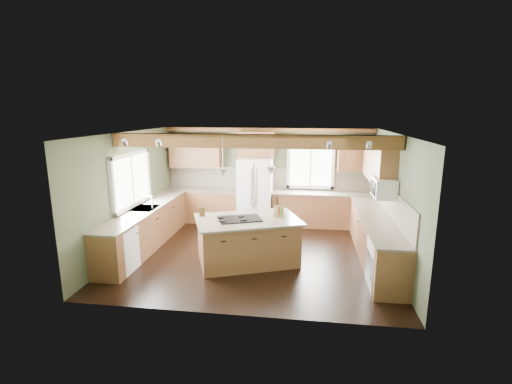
# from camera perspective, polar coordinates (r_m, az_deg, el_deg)

# --- Properties ---
(floor) EXTENTS (5.60, 5.60, 0.00)m
(floor) POSITION_cam_1_polar(r_m,az_deg,el_deg) (8.18, -0.10, -9.43)
(floor) COLOR black
(floor) RESTS_ON ground
(ceiling) EXTENTS (5.60, 5.60, 0.00)m
(ceiling) POSITION_cam_1_polar(r_m,az_deg,el_deg) (7.60, -0.11, 9.08)
(ceiling) COLOR silver
(ceiling) RESTS_ON wall_back
(wall_back) EXTENTS (5.60, 0.00, 5.60)m
(wall_back) POSITION_cam_1_polar(r_m,az_deg,el_deg) (10.22, 1.87, 2.61)
(wall_back) COLOR #4A543B
(wall_back) RESTS_ON ground
(wall_left) EXTENTS (0.00, 5.00, 5.00)m
(wall_left) POSITION_cam_1_polar(r_m,az_deg,el_deg) (8.63, -18.85, 0.09)
(wall_left) COLOR #4A543B
(wall_left) RESTS_ON ground
(wall_right) EXTENTS (0.00, 5.00, 5.00)m
(wall_right) POSITION_cam_1_polar(r_m,az_deg,el_deg) (7.90, 20.43, -1.12)
(wall_right) COLOR #4A543B
(wall_right) RESTS_ON ground
(ceiling_beam) EXTENTS (5.55, 0.26, 0.26)m
(ceiling_beam) POSITION_cam_1_polar(r_m,az_deg,el_deg) (7.15, -0.64, 7.82)
(ceiling_beam) COLOR #4C3215
(ceiling_beam) RESTS_ON ceiling
(soffit_trim) EXTENTS (5.55, 0.20, 0.10)m
(soffit_trim) POSITION_cam_1_polar(r_m,az_deg,el_deg) (9.98, 1.86, 9.54)
(soffit_trim) COLOR #4C3215
(soffit_trim) RESTS_ON ceiling
(backsplash_back) EXTENTS (5.58, 0.03, 0.58)m
(backsplash_back) POSITION_cam_1_polar(r_m,az_deg,el_deg) (10.22, 1.85, 2.10)
(backsplash_back) COLOR brown
(backsplash_back) RESTS_ON wall_back
(backsplash_right) EXTENTS (0.03, 3.70, 0.58)m
(backsplash_right) POSITION_cam_1_polar(r_m,az_deg,el_deg) (7.97, 20.20, -1.66)
(backsplash_right) COLOR brown
(backsplash_right) RESTS_ON wall_right
(base_cab_back_left) EXTENTS (2.02, 0.60, 0.88)m
(base_cab_back_left) POSITION_cam_1_polar(r_m,az_deg,el_deg) (10.45, -8.15, -2.11)
(base_cab_back_left) COLOR brown
(base_cab_back_left) RESTS_ON floor
(counter_back_left) EXTENTS (2.06, 0.64, 0.04)m
(counter_back_left) POSITION_cam_1_polar(r_m,az_deg,el_deg) (10.35, -8.23, 0.36)
(counter_back_left) COLOR #4F463A
(counter_back_left) RESTS_ON base_cab_back_left
(base_cab_back_right) EXTENTS (2.62, 0.60, 0.88)m
(base_cab_back_right) POSITION_cam_1_polar(r_m,az_deg,el_deg) (10.06, 10.12, -2.75)
(base_cab_back_right) COLOR brown
(base_cab_back_right) RESTS_ON floor
(counter_back_right) EXTENTS (2.66, 0.64, 0.04)m
(counter_back_right) POSITION_cam_1_polar(r_m,az_deg,el_deg) (9.95, 10.22, -0.20)
(counter_back_right) COLOR #4F463A
(counter_back_right) RESTS_ON base_cab_back_right
(base_cab_left) EXTENTS (0.60, 3.70, 0.88)m
(base_cab_left) POSITION_cam_1_polar(r_m,az_deg,el_deg) (8.76, -16.55, -5.40)
(base_cab_left) COLOR brown
(base_cab_left) RESTS_ON floor
(counter_left) EXTENTS (0.64, 3.74, 0.04)m
(counter_left) POSITION_cam_1_polar(r_m,az_deg,el_deg) (8.63, -16.74, -2.49)
(counter_left) COLOR #4F463A
(counter_left) RESTS_ON base_cab_left
(base_cab_right) EXTENTS (0.60, 3.70, 0.88)m
(base_cab_right) POSITION_cam_1_polar(r_m,az_deg,el_deg) (8.13, 17.81, -6.89)
(base_cab_right) COLOR brown
(base_cab_right) RESTS_ON floor
(counter_right) EXTENTS (0.64, 3.74, 0.04)m
(counter_right) POSITION_cam_1_polar(r_m,az_deg,el_deg) (7.99, 18.03, -3.77)
(counter_right) COLOR #4F463A
(counter_right) RESTS_ON base_cab_right
(upper_cab_back_left) EXTENTS (1.40, 0.35, 0.90)m
(upper_cab_back_left) POSITION_cam_1_polar(r_m,az_deg,el_deg) (10.36, -9.29, 6.22)
(upper_cab_back_left) COLOR brown
(upper_cab_back_left) RESTS_ON wall_back
(upper_cab_over_fridge) EXTENTS (0.96, 0.35, 0.70)m
(upper_cab_over_fridge) POSITION_cam_1_polar(r_m,az_deg,el_deg) (9.97, 0.07, 7.30)
(upper_cab_over_fridge) COLOR brown
(upper_cab_over_fridge) RESTS_ON wall_back
(upper_cab_right) EXTENTS (0.35, 2.20, 0.90)m
(upper_cab_right) POSITION_cam_1_polar(r_m,az_deg,el_deg) (8.62, 18.37, 4.51)
(upper_cab_right) COLOR brown
(upper_cab_right) RESTS_ON wall_right
(upper_cab_back_corner) EXTENTS (0.90, 0.35, 0.90)m
(upper_cab_back_corner) POSITION_cam_1_polar(r_m,az_deg,el_deg) (9.97, 15.11, 5.72)
(upper_cab_back_corner) COLOR brown
(upper_cab_back_corner) RESTS_ON wall_back
(window_left) EXTENTS (0.04, 1.60, 1.05)m
(window_left) POSITION_cam_1_polar(r_m,az_deg,el_deg) (8.62, -18.70, 1.78)
(window_left) COLOR white
(window_left) RESTS_ON wall_left
(window_back) EXTENTS (1.10, 0.04, 1.00)m
(window_back) POSITION_cam_1_polar(r_m,az_deg,el_deg) (10.10, 8.38, 3.81)
(window_back) COLOR white
(window_back) RESTS_ON wall_back
(sink) EXTENTS (0.50, 0.65, 0.03)m
(sink) POSITION_cam_1_polar(r_m,az_deg,el_deg) (8.63, -16.74, -2.46)
(sink) COLOR #262628
(sink) RESTS_ON counter_left
(faucet) EXTENTS (0.02, 0.02, 0.28)m
(faucet) POSITION_cam_1_polar(r_m,az_deg,el_deg) (8.52, -15.70, -1.57)
(faucet) COLOR #B2B2B7
(faucet) RESTS_ON sink
(dishwasher) EXTENTS (0.60, 0.60, 0.84)m
(dishwasher) POSITION_cam_1_polar(r_m,az_deg,el_deg) (7.66, -20.49, -8.35)
(dishwasher) COLOR white
(dishwasher) RESTS_ON floor
(oven) EXTENTS (0.60, 0.72, 0.84)m
(oven) POSITION_cam_1_polar(r_m,az_deg,el_deg) (6.93, 19.51, -10.49)
(oven) COLOR white
(oven) RESTS_ON floor
(microwave) EXTENTS (0.40, 0.70, 0.38)m
(microwave) POSITION_cam_1_polar(r_m,az_deg,el_deg) (7.76, 19.06, 0.63)
(microwave) COLOR white
(microwave) RESTS_ON wall_right
(pendant_left) EXTENTS (0.18, 0.18, 0.16)m
(pendant_left) POSITION_cam_1_polar(r_m,az_deg,el_deg) (7.15, -5.10, 3.01)
(pendant_left) COLOR #B2B2B7
(pendant_left) RESTS_ON ceiling
(pendant_right) EXTENTS (0.18, 0.18, 0.16)m
(pendant_right) POSITION_cam_1_polar(r_m,az_deg,el_deg) (7.35, 2.29, 3.31)
(pendant_right) COLOR #B2B2B7
(pendant_right) RESTS_ON ceiling
(refrigerator) EXTENTS (0.90, 0.74, 1.80)m
(refrigerator) POSITION_cam_1_polar(r_m,az_deg,el_deg) (9.96, -0.10, 0.01)
(refrigerator) COLOR white
(refrigerator) RESTS_ON floor
(island) EXTENTS (2.20, 1.78, 0.88)m
(island) POSITION_cam_1_polar(r_m,az_deg,el_deg) (7.60, -1.30, -7.60)
(island) COLOR brown
(island) RESTS_ON floor
(island_top) EXTENTS (2.37, 1.95, 0.04)m
(island_top) POSITION_cam_1_polar(r_m,az_deg,el_deg) (7.46, -1.32, -4.28)
(island_top) COLOR #4F463A
(island_top) RESTS_ON island
(cooktop) EXTENTS (0.97, 0.82, 0.02)m
(cooktop) POSITION_cam_1_polar(r_m,az_deg,el_deg) (7.42, -2.52, -4.14)
(cooktop) COLOR black
(cooktop) RESTS_ON island_top
(knife_block) EXTENTS (0.14, 0.12, 0.20)m
(knife_block) POSITION_cam_1_polar(r_m,az_deg,el_deg) (7.70, -8.31, -2.96)
(knife_block) COLOR brown
(knife_block) RESTS_ON island_top
(utensil_crock) EXTENTS (0.16, 0.16, 0.16)m
(utensil_crock) POSITION_cam_1_polar(r_m,az_deg,el_deg) (7.85, 3.23, -2.69)
(utensil_crock) COLOR #3D3731
(utensil_crock) RESTS_ON island_top
(bottle_tray) EXTENTS (0.33, 0.33, 0.23)m
(bottle_tray) POSITION_cam_1_polar(r_m,az_deg,el_deg) (7.64, 3.67, -2.84)
(bottle_tray) COLOR brown
(bottle_tray) RESTS_ON island_top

